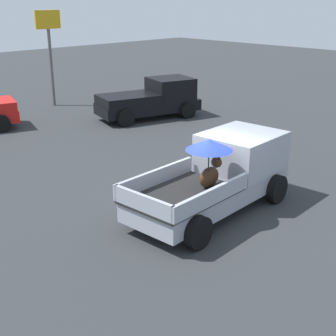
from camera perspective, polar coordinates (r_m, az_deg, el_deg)
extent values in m
plane|color=#2D3033|center=(12.91, 5.00, -5.22)|extent=(80.00, 80.00, 0.00)
cylinder|color=black|center=(14.60, 6.16, -0.51)|extent=(0.82, 0.33, 0.80)
cylinder|color=black|center=(13.63, 12.82, -2.43)|extent=(0.82, 0.33, 0.80)
cylinder|color=black|center=(12.14, -3.69, -4.81)|extent=(0.82, 0.33, 0.80)
cylinder|color=black|center=(10.96, 3.57, -7.69)|extent=(0.82, 0.33, 0.80)
cube|color=#9EA3AD|center=(12.68, 5.08, -2.88)|extent=(5.10, 2.09, 0.50)
cube|color=#9EA3AD|center=(13.49, 8.79, 1.95)|extent=(2.21, 1.98, 1.08)
cube|color=#4C606B|center=(14.25, 11.07, 3.62)|extent=(0.16, 1.72, 0.64)
cube|color=black|center=(11.74, 1.71, -3.25)|extent=(2.90, 2.00, 0.06)
cube|color=#9EA3AD|center=(12.23, -1.56, -1.12)|extent=(2.80, 0.27, 0.40)
cube|color=#9EA3AD|center=(11.13, 5.34, -3.40)|extent=(2.80, 0.27, 0.40)
cube|color=#9EA3AD|center=(10.74, -2.97, -4.23)|extent=(0.21, 1.84, 0.40)
ellipsoid|color=#472D19|center=(12.12, 4.95, -1.09)|extent=(0.70, 0.36, 0.52)
sphere|color=#472D19|center=(12.24, 5.85, 0.69)|extent=(0.30, 0.30, 0.28)
cone|color=#472D19|center=(12.24, 5.57, 1.39)|extent=(0.10, 0.10, 0.12)
cone|color=#472D19|center=(12.15, 6.17, 1.23)|extent=(0.10, 0.10, 0.12)
cylinder|color=black|center=(11.91, 4.86, -0.08)|extent=(0.03, 0.03, 1.06)
cone|color=#1E33B7|center=(11.71, 4.95, 2.82)|extent=(1.24, 1.24, 0.28)
cylinder|color=black|center=(24.23, 0.03, 7.82)|extent=(0.80, 0.46, 0.76)
cylinder|color=black|center=(22.63, 2.37, 6.93)|extent=(0.80, 0.46, 0.76)
cylinder|color=black|center=(22.90, -7.05, 6.95)|extent=(0.80, 0.46, 0.76)
cylinder|color=black|center=(21.19, -5.10, 5.96)|extent=(0.80, 0.46, 0.76)
cube|color=black|center=(22.65, -2.37, 7.38)|extent=(5.11, 3.03, 0.50)
cube|color=black|center=(23.05, 0.31, 9.52)|extent=(2.32, 2.25, 1.00)
cube|color=black|center=(22.14, -4.73, 8.23)|extent=(3.09, 2.46, 0.40)
cylinder|color=black|center=(21.39, -19.36, 5.04)|extent=(0.80, 0.48, 0.76)
cylinder|color=#59595B|center=(25.80, -13.79, 11.54)|extent=(0.16, 0.16, 3.90)
cube|color=gold|center=(25.58, -14.24, 16.86)|extent=(1.40, 0.12, 0.90)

